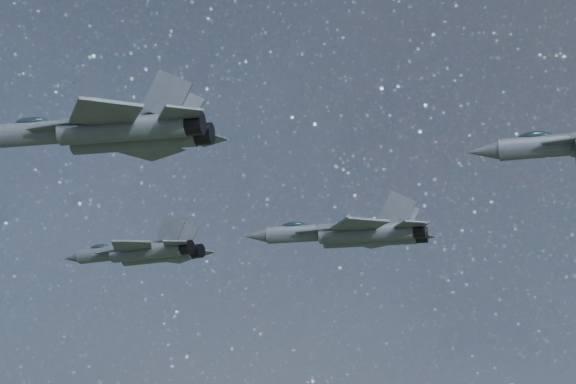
% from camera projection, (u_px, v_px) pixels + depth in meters
% --- Properties ---
extents(jet_lead, '(14.92, 10.60, 3.80)m').
position_uv_depth(jet_lead, '(142.00, 252.00, 84.71)').
color(jet_lead, '#394148').
extents(jet_left, '(17.93, 12.19, 4.51)m').
position_uv_depth(jet_left, '(353.00, 233.00, 87.60)').
color(jet_left, '#394148').
extents(jet_right, '(16.80, 11.36, 4.23)m').
position_uv_depth(jet_right, '(109.00, 132.00, 58.60)').
color(jet_right, '#394148').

